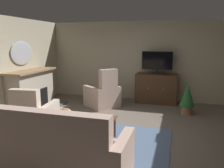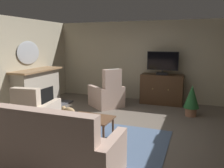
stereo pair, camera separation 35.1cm
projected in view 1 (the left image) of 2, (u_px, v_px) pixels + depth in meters
ground_plane at (114, 134)px, 4.92m from camera, size 6.72×6.74×0.04m
wall_back at (140, 61)px, 7.62m from camera, size 6.72×0.10×2.59m
rug_central at (107, 140)px, 4.53m from camera, size 2.45×1.84×0.01m
fireplace at (32, 90)px, 6.62m from camera, size 0.97×1.78×1.13m
wall_mirror_oval at (22, 53)px, 6.50m from camera, size 0.06×0.94×0.68m
tv_cabinet at (156, 89)px, 7.28m from camera, size 1.28×0.56×0.93m
television at (157, 62)px, 7.07m from camera, size 0.94×0.20×0.70m
coffee_table at (93, 121)px, 4.50m from camera, size 0.87×0.59×0.46m
tv_remote at (93, 118)px, 4.43m from camera, size 0.16×0.15×0.02m
sofa_floral at (58, 152)px, 3.34m from camera, size 2.06×0.86×1.04m
armchair_near_window at (33, 117)px, 4.97m from camera, size 0.96×0.94×0.99m
armchair_by_fireplace at (103, 95)px, 6.84m from camera, size 1.18×1.17×1.18m
potted_plant_leafy_by_curtain at (187, 98)px, 6.11m from camera, size 0.40×0.40×0.82m
cat at (65, 111)px, 6.10m from camera, size 0.66×0.28×0.21m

